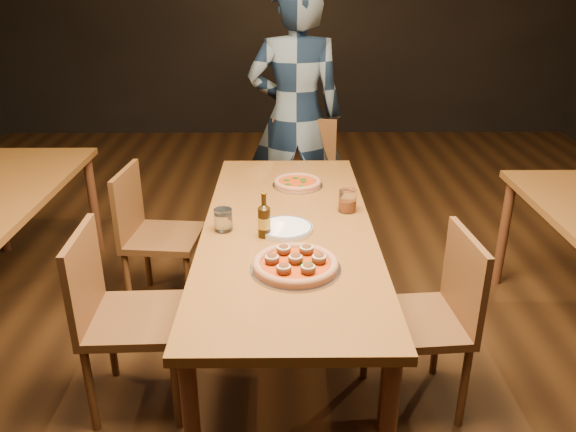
{
  "coord_description": "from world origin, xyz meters",
  "views": [
    {
      "loc": [
        -0.02,
        -2.43,
        1.85
      ],
      "look_at": [
        0.0,
        -0.05,
        0.82
      ],
      "focal_mm": 35.0,
      "sensor_mm": 36.0,
      "label": 1
    }
  ],
  "objects_px": {
    "table_main": "(288,239)",
    "chair_end": "(302,188)",
    "water_glass": "(223,220)",
    "chair_main_nw": "(136,317)",
    "pizza_margherita": "(298,183)",
    "plate_stack": "(286,229)",
    "amber_glass": "(348,201)",
    "diner": "(296,118)",
    "pizza_meatball": "(295,264)",
    "beer_bottle": "(264,221)",
    "chair_main_sw": "(163,236)",
    "chair_main_e": "(416,320)"
  },
  "relations": [
    {
      "from": "chair_end",
      "to": "chair_main_nw",
      "type": "bearing_deg",
      "value": -110.25
    },
    {
      "from": "pizza_margherita",
      "to": "water_glass",
      "type": "xyz_separation_m",
      "value": [
        -0.36,
        -0.59,
        0.03
      ]
    },
    {
      "from": "chair_main_sw",
      "to": "chair_main_e",
      "type": "relative_size",
      "value": 1.0
    },
    {
      "from": "plate_stack",
      "to": "amber_glass",
      "type": "bearing_deg",
      "value": 37.17
    },
    {
      "from": "chair_main_nw",
      "to": "beer_bottle",
      "type": "bearing_deg",
      "value": -72.11
    },
    {
      "from": "pizza_meatball",
      "to": "water_glass",
      "type": "relative_size",
      "value": 3.52
    },
    {
      "from": "chair_main_e",
      "to": "plate_stack",
      "type": "distance_m",
      "value": 0.72
    },
    {
      "from": "chair_main_sw",
      "to": "amber_glass",
      "type": "distance_m",
      "value": 1.14
    },
    {
      "from": "chair_main_sw",
      "to": "pizza_margherita",
      "type": "xyz_separation_m",
      "value": [
        0.78,
        0.01,
        0.33
      ]
    },
    {
      "from": "chair_main_nw",
      "to": "plate_stack",
      "type": "relative_size",
      "value": 3.63
    },
    {
      "from": "pizza_margherita",
      "to": "plate_stack",
      "type": "bearing_deg",
      "value": -96.65
    },
    {
      "from": "chair_main_sw",
      "to": "chair_main_nw",
      "type": "bearing_deg",
      "value": -171.69
    },
    {
      "from": "chair_main_sw",
      "to": "diner",
      "type": "distance_m",
      "value": 1.31
    },
    {
      "from": "chair_main_sw",
      "to": "pizza_meatball",
      "type": "height_order",
      "value": "chair_main_sw"
    },
    {
      "from": "water_glass",
      "to": "chair_main_sw",
      "type": "bearing_deg",
      "value": 125.89
    },
    {
      "from": "table_main",
      "to": "chair_main_sw",
      "type": "relative_size",
      "value": 2.27
    },
    {
      "from": "plate_stack",
      "to": "diner",
      "type": "xyz_separation_m",
      "value": [
        0.08,
        1.53,
        0.16
      ]
    },
    {
      "from": "table_main",
      "to": "plate_stack",
      "type": "bearing_deg",
      "value": -100.1
    },
    {
      "from": "table_main",
      "to": "chair_main_nw",
      "type": "height_order",
      "value": "chair_main_nw"
    },
    {
      "from": "chair_main_sw",
      "to": "pizza_meatball",
      "type": "relative_size",
      "value": 2.38
    },
    {
      "from": "water_glass",
      "to": "table_main",
      "type": "bearing_deg",
      "value": 9.87
    },
    {
      "from": "pizza_margherita",
      "to": "chair_main_sw",
      "type": "bearing_deg",
      "value": -179.49
    },
    {
      "from": "table_main",
      "to": "diner",
      "type": "bearing_deg",
      "value": 87.38
    },
    {
      "from": "chair_main_sw",
      "to": "amber_glass",
      "type": "height_order",
      "value": "chair_main_sw"
    },
    {
      "from": "beer_bottle",
      "to": "diner",
      "type": "bearing_deg",
      "value": 83.7
    },
    {
      "from": "water_glass",
      "to": "amber_glass",
      "type": "relative_size",
      "value": 0.94
    },
    {
      "from": "chair_main_e",
      "to": "beer_bottle",
      "type": "bearing_deg",
      "value": -112.98
    },
    {
      "from": "chair_end",
      "to": "diner",
      "type": "height_order",
      "value": "diner"
    },
    {
      "from": "table_main",
      "to": "diner",
      "type": "xyz_separation_m",
      "value": [
        0.07,
        1.46,
        0.24
      ]
    },
    {
      "from": "chair_main_e",
      "to": "table_main",
      "type": "bearing_deg",
      "value": -126.02
    },
    {
      "from": "table_main",
      "to": "pizza_meatball",
      "type": "xyz_separation_m",
      "value": [
        0.03,
        -0.43,
        0.1
      ]
    },
    {
      "from": "chair_main_e",
      "to": "pizza_meatball",
      "type": "distance_m",
      "value": 0.64
    },
    {
      "from": "chair_end",
      "to": "amber_glass",
      "type": "height_order",
      "value": "chair_end"
    },
    {
      "from": "table_main",
      "to": "chair_end",
      "type": "relative_size",
      "value": 2.08
    },
    {
      "from": "table_main",
      "to": "diner",
      "type": "distance_m",
      "value": 1.48
    },
    {
      "from": "chair_main_e",
      "to": "water_glass",
      "type": "distance_m",
      "value": 0.98
    },
    {
      "from": "chair_main_nw",
      "to": "plate_stack",
      "type": "bearing_deg",
      "value": -70.43
    },
    {
      "from": "chair_main_sw",
      "to": "pizza_margherita",
      "type": "height_order",
      "value": "chair_main_sw"
    },
    {
      "from": "beer_bottle",
      "to": "diner",
      "type": "xyz_separation_m",
      "value": [
        0.17,
        1.58,
        0.09
      ]
    },
    {
      "from": "beer_bottle",
      "to": "chair_main_sw",
      "type": "bearing_deg",
      "value": 133.24
    },
    {
      "from": "pizza_meatball",
      "to": "chair_end",
      "type": "bearing_deg",
      "value": 87.28
    },
    {
      "from": "plate_stack",
      "to": "water_glass",
      "type": "relative_size",
      "value": 2.38
    },
    {
      "from": "pizza_meatball",
      "to": "beer_bottle",
      "type": "relative_size",
      "value": 1.77
    },
    {
      "from": "pizza_meatball",
      "to": "diner",
      "type": "bearing_deg",
      "value": 88.79
    },
    {
      "from": "chair_main_sw",
      "to": "water_glass",
      "type": "relative_size",
      "value": 8.38
    },
    {
      "from": "chair_main_e",
      "to": "plate_stack",
      "type": "bearing_deg",
      "value": -120.59
    },
    {
      "from": "chair_main_nw",
      "to": "water_glass",
      "type": "distance_m",
      "value": 0.58
    },
    {
      "from": "table_main",
      "to": "pizza_meatball",
      "type": "distance_m",
      "value": 0.44
    },
    {
      "from": "beer_bottle",
      "to": "table_main",
      "type": "bearing_deg",
      "value": 48.44
    },
    {
      "from": "pizza_meatball",
      "to": "chair_main_sw",
      "type": "bearing_deg",
      "value": 127.87
    }
  ]
}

